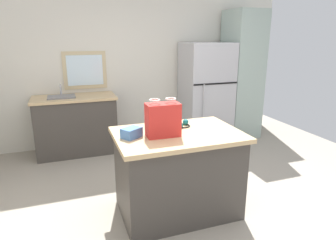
{
  "coord_description": "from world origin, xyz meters",
  "views": [
    {
      "loc": [
        -1.2,
        -2.45,
        1.82
      ],
      "look_at": [
        -0.18,
        0.46,
        0.93
      ],
      "focal_mm": 31.53,
      "sensor_mm": 36.0,
      "label": 1
    }
  ],
  "objects_px": {
    "shopping_bag": "(163,120)",
    "ear_defenders": "(183,124)",
    "refrigerator": "(206,92)",
    "bottle": "(163,115)",
    "tall_cabinet": "(242,75)",
    "kitchen_island": "(178,173)",
    "small_box": "(131,133)"
  },
  "relations": [
    {
      "from": "refrigerator",
      "to": "small_box",
      "type": "bearing_deg",
      "value": -131.58
    },
    {
      "from": "tall_cabinet",
      "to": "shopping_bag",
      "type": "distance_m",
      "value": 3.02
    },
    {
      "from": "shopping_bag",
      "to": "bottle",
      "type": "xyz_separation_m",
      "value": [
        0.12,
        0.36,
        -0.06
      ]
    },
    {
      "from": "refrigerator",
      "to": "tall_cabinet",
      "type": "relative_size",
      "value": 0.76
    },
    {
      "from": "shopping_bag",
      "to": "refrigerator",
      "type": "bearing_deg",
      "value": 54.25
    },
    {
      "from": "refrigerator",
      "to": "ear_defenders",
      "type": "bearing_deg",
      "value": -122.77
    },
    {
      "from": "kitchen_island",
      "to": "ear_defenders",
      "type": "relative_size",
      "value": 5.96
    },
    {
      "from": "small_box",
      "to": "bottle",
      "type": "distance_m",
      "value": 0.52
    },
    {
      "from": "tall_cabinet",
      "to": "shopping_bag",
      "type": "xyz_separation_m",
      "value": [
        -2.2,
        -2.06,
        -0.08
      ]
    },
    {
      "from": "bottle",
      "to": "shopping_bag",
      "type": "bearing_deg",
      "value": -108.12
    },
    {
      "from": "ear_defenders",
      "to": "kitchen_island",
      "type": "bearing_deg",
      "value": -125.74
    },
    {
      "from": "tall_cabinet",
      "to": "ear_defenders",
      "type": "xyz_separation_m",
      "value": [
        -1.9,
        -1.84,
        -0.22
      ]
    },
    {
      "from": "shopping_bag",
      "to": "ear_defenders",
      "type": "distance_m",
      "value": 0.4
    },
    {
      "from": "refrigerator",
      "to": "ear_defenders",
      "type": "relative_size",
      "value": 8.08
    },
    {
      "from": "kitchen_island",
      "to": "ear_defenders",
      "type": "distance_m",
      "value": 0.51
    },
    {
      "from": "kitchen_island",
      "to": "refrigerator",
      "type": "xyz_separation_m",
      "value": [
        1.31,
        2.02,
        0.41
      ]
    },
    {
      "from": "tall_cabinet",
      "to": "ear_defenders",
      "type": "distance_m",
      "value": 2.65
    },
    {
      "from": "refrigerator",
      "to": "bottle",
      "type": "distance_m",
      "value": 2.19
    },
    {
      "from": "shopping_bag",
      "to": "ear_defenders",
      "type": "height_order",
      "value": "shopping_bag"
    },
    {
      "from": "tall_cabinet",
      "to": "refrigerator",
      "type": "bearing_deg",
      "value": -179.98
    },
    {
      "from": "tall_cabinet",
      "to": "small_box",
      "type": "xyz_separation_m",
      "value": [
        -2.49,
        -2.01,
        -0.19
      ]
    },
    {
      "from": "kitchen_island",
      "to": "bottle",
      "type": "relative_size",
      "value": 5.32
    },
    {
      "from": "refrigerator",
      "to": "small_box",
      "type": "relative_size",
      "value": 9.57
    },
    {
      "from": "shopping_bag",
      "to": "small_box",
      "type": "height_order",
      "value": "shopping_bag"
    },
    {
      "from": "tall_cabinet",
      "to": "bottle",
      "type": "bearing_deg",
      "value": -140.65
    },
    {
      "from": "shopping_bag",
      "to": "ear_defenders",
      "type": "xyz_separation_m",
      "value": [
        0.3,
        0.22,
        -0.14
      ]
    },
    {
      "from": "tall_cabinet",
      "to": "small_box",
      "type": "distance_m",
      "value": 3.21
    },
    {
      "from": "kitchen_island",
      "to": "tall_cabinet",
      "type": "xyz_separation_m",
      "value": [
        2.02,
        2.02,
        0.68
      ]
    },
    {
      "from": "bottle",
      "to": "ear_defenders",
      "type": "bearing_deg",
      "value": -36.37
    },
    {
      "from": "ear_defenders",
      "to": "bottle",
      "type": "bearing_deg",
      "value": 143.63
    },
    {
      "from": "refrigerator",
      "to": "ear_defenders",
      "type": "height_order",
      "value": "refrigerator"
    },
    {
      "from": "small_box",
      "to": "shopping_bag",
      "type": "bearing_deg",
      "value": -10.58
    }
  ]
}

